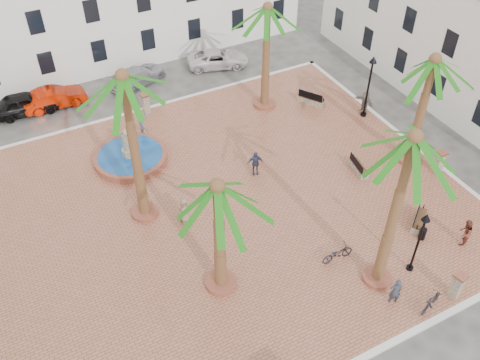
{
  "coord_description": "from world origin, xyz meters",
  "views": [
    {
      "loc": [
        -8.96,
        -19.13,
        20.87
      ],
      "look_at": [
        1.0,
        0.0,
        1.6
      ],
      "focal_mm": 40.0,
      "sensor_mm": 36.0,
      "label": 1
    }
  ],
  "objects_px": {
    "palm_nw": "(125,93)",
    "palm_sw": "(218,200)",
    "bollard_e": "(439,162)",
    "lamppost_e": "(370,76)",
    "palm_s": "(411,154)",
    "palm_ne": "(267,20)",
    "pedestrian_east": "(365,102)",
    "car_red": "(54,98)",
    "bicycle_a": "(337,253)",
    "car_white": "(218,58)",
    "cyclist_b": "(465,233)",
    "pedestrian_fountain_a": "(185,211)",
    "bollard_n": "(146,103)",
    "car_silver": "(137,76)",
    "pedestrian_north": "(143,124)",
    "bench_e": "(358,168)",
    "cyclist_a": "(395,291)",
    "bollard_se": "(457,285)",
    "litter_bin": "(423,234)",
    "car_black": "(25,103)",
    "pedestrian_fountain_b": "(255,163)",
    "bicycle_b": "(431,302)",
    "bench_se": "(419,220)",
    "bench_ne": "(311,100)",
    "palm_e": "(432,73)",
    "lamppost_s": "(421,233)",
    "fountain": "(130,156)"
  },
  "relations": [
    {
      "from": "palm_nw",
      "to": "palm_sw",
      "type": "xyz_separation_m",
      "value": [
        1.59,
        -6.19,
        -2.12
      ]
    },
    {
      "from": "bollard_e",
      "to": "lamppost_e",
      "type": "bearing_deg",
      "value": 92.15
    },
    {
      "from": "palm_s",
      "to": "palm_ne",
      "type": "relative_size",
      "value": 1.21
    },
    {
      "from": "pedestrian_east",
      "to": "car_red",
      "type": "xyz_separation_m",
      "value": [
        -18.33,
        10.5,
        -0.25
      ]
    },
    {
      "from": "lamppost_e",
      "to": "pedestrian_east",
      "type": "bearing_deg",
      "value": 53.77
    },
    {
      "from": "palm_s",
      "to": "bicycle_a",
      "type": "xyz_separation_m",
      "value": [
        -1.02,
        1.89,
        -7.27
      ]
    },
    {
      "from": "pedestrian_east",
      "to": "car_white",
      "type": "height_order",
      "value": "pedestrian_east"
    },
    {
      "from": "cyclist_b",
      "to": "pedestrian_fountain_a",
      "type": "relative_size",
      "value": 1.03
    },
    {
      "from": "bollard_n",
      "to": "car_white",
      "type": "relative_size",
      "value": 0.32
    },
    {
      "from": "car_silver",
      "to": "pedestrian_north",
      "type": "bearing_deg",
      "value": 141.94
    },
    {
      "from": "bench_e",
      "to": "car_red",
      "type": "bearing_deg",
      "value": 53.31
    },
    {
      "from": "palm_ne",
      "to": "lamppost_e",
      "type": "bearing_deg",
      "value": -37.99
    },
    {
      "from": "lamppost_e",
      "to": "cyclist_a",
      "type": "distance_m",
      "value": 15.24
    },
    {
      "from": "bollard_se",
      "to": "bollard_n",
      "type": "relative_size",
      "value": 1.03
    },
    {
      "from": "lamppost_e",
      "to": "car_silver",
      "type": "distance_m",
      "value": 16.53
    },
    {
      "from": "bench_e",
      "to": "palm_s",
      "type": "bearing_deg",
      "value": 160.03
    },
    {
      "from": "palm_s",
      "to": "litter_bin",
      "type": "relative_size",
      "value": 13.01
    },
    {
      "from": "cyclist_b",
      "to": "palm_ne",
      "type": "bearing_deg",
      "value": -102.47
    },
    {
      "from": "car_black",
      "to": "palm_sw",
      "type": "bearing_deg",
      "value": -161.43
    },
    {
      "from": "pedestrian_fountain_b",
      "to": "bicycle_b",
      "type": "bearing_deg",
      "value": -59.03
    },
    {
      "from": "bench_se",
      "to": "palm_s",
      "type": "bearing_deg",
      "value": 167.31
    },
    {
      "from": "palm_sw",
      "to": "bench_ne",
      "type": "relative_size",
      "value": 3.54
    },
    {
      "from": "bicycle_a",
      "to": "pedestrian_fountain_a",
      "type": "xyz_separation_m",
      "value": [
        -5.64,
        5.94,
        0.32
      ]
    },
    {
      "from": "palm_nw",
      "to": "car_black",
      "type": "height_order",
      "value": "palm_nw"
    },
    {
      "from": "lamppost_e",
      "to": "car_red",
      "type": "relative_size",
      "value": 1.04
    },
    {
      "from": "cyclist_a",
      "to": "bicycle_b",
      "type": "xyz_separation_m",
      "value": [
        1.26,
        -1.07,
        -0.31
      ]
    },
    {
      "from": "bollard_n",
      "to": "car_black",
      "type": "bearing_deg",
      "value": 150.62
    },
    {
      "from": "palm_e",
      "to": "bench_e",
      "type": "bearing_deg",
      "value": 171.16
    },
    {
      "from": "bench_se",
      "to": "pedestrian_east",
      "type": "distance_m",
      "value": 10.57
    },
    {
      "from": "bicycle_a",
      "to": "bench_e",
      "type": "bearing_deg",
      "value": -43.67
    },
    {
      "from": "palm_s",
      "to": "bollard_n",
      "type": "xyz_separation_m",
      "value": [
        -5.0,
        18.35,
        -6.94
      ]
    },
    {
      "from": "litter_bin",
      "to": "pedestrian_fountain_b",
      "type": "height_order",
      "value": "pedestrian_fountain_b"
    },
    {
      "from": "palm_nw",
      "to": "lamppost_e",
      "type": "distance_m",
      "value": 17.02
    },
    {
      "from": "lamppost_s",
      "to": "pedestrian_north",
      "type": "bearing_deg",
      "value": 115.6
    },
    {
      "from": "car_black",
      "to": "bench_ne",
      "type": "bearing_deg",
      "value": -111.73
    },
    {
      "from": "bicycle_b",
      "to": "car_silver",
      "type": "distance_m",
      "value": 25.43
    },
    {
      "from": "pedestrian_fountain_a",
      "to": "palm_nw",
      "type": "bearing_deg",
      "value": 141.04
    },
    {
      "from": "bench_ne",
      "to": "pedestrian_fountain_b",
      "type": "height_order",
      "value": "pedestrian_fountain_b"
    },
    {
      "from": "car_white",
      "to": "palm_e",
      "type": "bearing_deg",
      "value": -143.3
    },
    {
      "from": "fountain",
      "to": "bench_se",
      "type": "xyz_separation_m",
      "value": [
        11.84,
        -12.21,
        -0.05
      ]
    },
    {
      "from": "lamppost_e",
      "to": "car_black",
      "type": "distance_m",
      "value": 22.93
    },
    {
      "from": "bench_se",
      "to": "pedestrian_fountain_a",
      "type": "xyz_separation_m",
      "value": [
        -10.91,
        5.94,
        0.51
      ]
    },
    {
      "from": "bollard_n",
      "to": "bicycle_b",
      "type": "bearing_deg",
      "value": -73.73
    },
    {
      "from": "bollard_se",
      "to": "car_silver",
      "type": "distance_m",
      "value": 25.77
    },
    {
      "from": "pedestrian_fountain_b",
      "to": "pedestrian_fountain_a",
      "type": "bearing_deg",
      "value": -143.25
    },
    {
      "from": "bollard_n",
      "to": "pedestrian_east",
      "type": "distance_m",
      "value": 14.68
    },
    {
      "from": "car_red",
      "to": "palm_e",
      "type": "bearing_deg",
      "value": -132.64
    },
    {
      "from": "palm_sw",
      "to": "palm_s",
      "type": "xyz_separation_m",
      "value": [
        6.8,
        -3.18,
        2.15
      ]
    },
    {
      "from": "bench_e",
      "to": "bicycle_b",
      "type": "relative_size",
      "value": 1.08
    },
    {
      "from": "bollard_n",
      "to": "car_white",
      "type": "bearing_deg",
      "value": 27.41
    }
  ]
}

